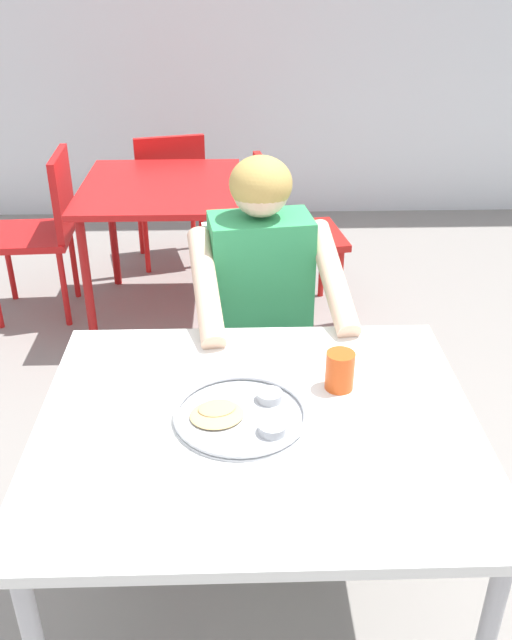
{
  "coord_description": "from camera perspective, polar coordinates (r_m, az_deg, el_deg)",
  "views": [
    {
      "loc": [
        -0.09,
        -1.31,
        1.79
      ],
      "look_at": [
        -0.04,
        0.32,
        0.89
      ],
      "focal_mm": 38.5,
      "sensor_mm": 36.0,
      "label": 1
    }
  ],
  "objects": [
    {
      "name": "diner_foreground",
      "position": [
        2.31,
        0.76,
        1.29
      ],
      "size": [
        0.54,
        0.59,
        1.2
      ],
      "color": "#363636",
      "rests_on": "ground"
    },
    {
      "name": "chair_foreground",
      "position": [
        2.61,
        0.0,
        -0.47
      ],
      "size": [
        0.44,
        0.46,
        0.9
      ],
      "color": "silver",
      "rests_on": "ground"
    },
    {
      "name": "chair_red_far",
      "position": [
        4.23,
        -7.19,
        10.7
      ],
      "size": [
        0.5,
        0.47,
        0.83
      ],
      "color": "red",
      "rests_on": "ground"
    },
    {
      "name": "chair_red_right",
      "position": [
        3.58,
        2.48,
        7.71
      ],
      "size": [
        0.49,
        0.48,
        0.85
      ],
      "color": "red",
      "rests_on": "ground"
    },
    {
      "name": "table_background_red",
      "position": [
        3.56,
        -7.83,
        9.75
      ],
      "size": [
        0.79,
        0.89,
        0.73
      ],
      "color": "red",
      "rests_on": "ground"
    },
    {
      "name": "thali_tray",
      "position": [
        1.74,
        -1.24,
        -7.84
      ],
      "size": [
        0.34,
        0.34,
        0.03
      ],
      "color": "#B7BABF",
      "rests_on": "table_foreground"
    },
    {
      "name": "drinking_cup",
      "position": [
        1.84,
        6.99,
        -4.11
      ],
      "size": [
        0.08,
        0.08,
        0.11
      ],
      "color": "#D84C19",
      "rests_on": "table_foreground"
    },
    {
      "name": "table_foreground",
      "position": [
        1.78,
        0.1,
        -10.16
      ],
      "size": [
        1.11,
        0.94,
        0.74
      ],
      "color": "white",
      "rests_on": "ground"
    },
    {
      "name": "chair_red_left",
      "position": [
        3.77,
        -17.25,
        7.64
      ],
      "size": [
        0.46,
        0.44,
        0.88
      ],
      "color": "red",
      "rests_on": "ground"
    }
  ]
}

